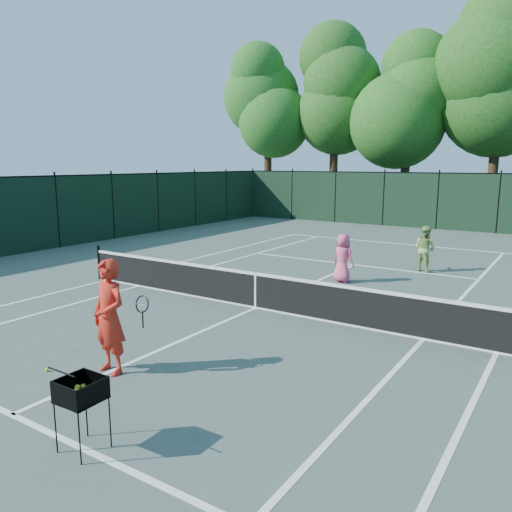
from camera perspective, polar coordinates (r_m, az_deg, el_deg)
The scene contains 20 objects.
ground at distance 12.50m, azimuth -0.06°, elevation -5.97°, with size 90.00×90.00×0.00m, color #435148.
sideline_doubles_left at distance 16.07m, azimuth -16.66°, elevation -2.65°, with size 0.10×23.77×0.01m, color white.
sideline_doubles_right at distance 10.69m, azimuth 25.78°, elevation -9.97°, with size 0.10×23.77×0.01m, color white.
sideline_singles_left at distance 15.07m, azimuth -13.28°, elevation -3.35°, with size 0.10×23.77×0.01m, color white.
sideline_singles_right at distance 10.91m, azimuth 18.57°, elevation -9.02°, with size 0.10×23.77×0.01m, color white.
baseline_far at distance 23.14m, azimuth 16.29°, elevation 1.33°, with size 10.97×0.10×0.01m, color white.
service_line_near at distance 8.30m, azimuth -26.12°, elevation -15.97°, with size 8.23×0.10×0.01m, color white.
service_line_far at distance 18.04m, azimuth 11.15°, elevation -0.98°, with size 8.23×0.10×0.01m, color white.
center_service_line at distance 12.50m, azimuth -0.06°, elevation -5.96°, with size 0.10×12.80×0.01m, color white.
tennis_net at distance 12.37m, azimuth -0.06°, elevation -3.85°, with size 11.69×0.09×1.06m.
fence_far at distance 28.85m, azimuth 20.04°, elevation 5.87°, with size 24.00×0.05×3.00m, color black.
tree_0 at distance 37.38m, azimuth 1.40°, elevation 17.67°, with size 6.40×6.40×13.14m.
tree_1 at distance 35.55m, azimuth 9.11°, elevation 18.78°, with size 6.80×6.80×13.98m.
tree_2 at distance 33.49m, azimuth 17.11°, elevation 17.31°, with size 6.00×6.00×12.40m.
tree_3 at distance 33.09m, azimuth 26.30°, elevation 19.03°, with size 7.00×7.00×14.45m.
coach at distance 8.88m, azimuth -16.41°, elevation -6.68°, with size 1.02×0.63×1.99m.
player_pink at distance 15.25m, azimuth 9.90°, elevation -0.24°, with size 0.80×0.62×1.47m.
player_green at distance 17.49m, azimuth 18.73°, elevation 0.81°, with size 0.91×0.83×1.52m.
ball_hopper at distance 6.73m, azimuth -19.40°, elevation -14.28°, with size 0.52×0.52×0.96m.
loose_ball_midcourt at distance 9.59m, azimuth -22.78°, elevation -11.89°, with size 0.07×0.07×0.07m, color #C2DD2D.
Camera 1 is at (6.56, -10.02, 3.57)m, focal length 35.00 mm.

